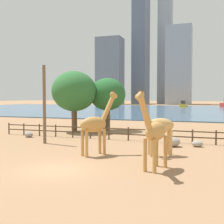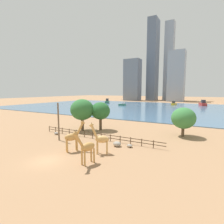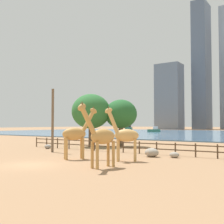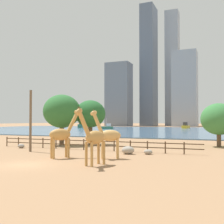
{
  "view_description": "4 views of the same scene",
  "coord_description": "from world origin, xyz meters",
  "px_view_note": "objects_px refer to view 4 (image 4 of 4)",
  "views": [
    {
      "loc": [
        8.2,
        -14.15,
        4.23
      ],
      "look_at": [
        -0.71,
        12.12,
        2.73
      ],
      "focal_mm": 45.0,
      "sensor_mm": 36.0,
      "label": 1
    },
    {
      "loc": [
        18.37,
        -15.24,
        9.27
      ],
      "look_at": [
        0.79,
        16.62,
        4.82
      ],
      "focal_mm": 28.0,
      "sensor_mm": 36.0,
      "label": 2
    },
    {
      "loc": [
        17.15,
        -14.57,
        3.14
      ],
      "look_at": [
        2.17,
        8.0,
        4.3
      ],
      "focal_mm": 45.0,
      "sensor_mm": 36.0,
      "label": 3
    },
    {
      "loc": [
        15.25,
        -18.46,
        3.63
      ],
      "look_at": [
        1.72,
        14.48,
        4.65
      ],
      "focal_mm": 45.0,
      "sensor_mm": 36.0,
      "label": 4
    }
  ],
  "objects_px": {
    "tree_center_broad": "(90,114)",
    "boat_sailboat": "(107,127)",
    "boulder_near_fence": "(21,146)",
    "boulder_by_pole": "(128,150)",
    "boat_barge": "(186,126)",
    "boat_ferry": "(81,125)",
    "giraffe_tall": "(62,134)",
    "giraffe_companion": "(94,137)",
    "utility_pole": "(31,121)",
    "tree_left_large": "(219,119)",
    "tree_right_tall": "(62,111)",
    "boulder_small": "(148,152)",
    "giraffe_young": "(108,135)"
  },
  "relations": [
    {
      "from": "boulder_by_pole",
      "to": "boat_barge",
      "type": "bearing_deg",
      "value": 93.85
    },
    {
      "from": "tree_left_large",
      "to": "tree_center_broad",
      "type": "distance_m",
      "value": 18.16
    },
    {
      "from": "giraffe_young",
      "to": "boulder_by_pole",
      "type": "xyz_separation_m",
      "value": [
        0.54,
        4.09,
        -1.77
      ]
    },
    {
      "from": "tree_center_broad",
      "to": "boulder_near_fence",
      "type": "bearing_deg",
      "value": -124.94
    },
    {
      "from": "giraffe_tall",
      "to": "boat_sailboat",
      "type": "bearing_deg",
      "value": 56.01
    },
    {
      "from": "boulder_small",
      "to": "boat_sailboat",
      "type": "relative_size",
      "value": 0.19
    },
    {
      "from": "utility_pole",
      "to": "boulder_near_fence",
      "type": "distance_m",
      "value": 5.73
    },
    {
      "from": "boulder_near_fence",
      "to": "boat_sailboat",
      "type": "xyz_separation_m",
      "value": [
        -18.44,
        71.27,
        0.64
      ]
    },
    {
      "from": "utility_pole",
      "to": "tree_left_large",
      "type": "relative_size",
      "value": 1.2
    },
    {
      "from": "boulder_small",
      "to": "tree_right_tall",
      "type": "height_order",
      "value": "tree_right_tall"
    },
    {
      "from": "utility_pole",
      "to": "boulder_near_fence",
      "type": "height_order",
      "value": "utility_pole"
    },
    {
      "from": "giraffe_young",
      "to": "utility_pole",
      "type": "xyz_separation_m",
      "value": [
        -10.63,
        2.06,
        1.35
      ]
    },
    {
      "from": "giraffe_companion",
      "to": "utility_pole",
      "type": "xyz_separation_m",
      "value": [
        -11.11,
        6.15,
        1.3
      ]
    },
    {
      "from": "giraffe_young",
      "to": "boat_ferry",
      "type": "relative_size",
      "value": 0.59
    },
    {
      "from": "tree_left_large",
      "to": "giraffe_tall",
      "type": "bearing_deg",
      "value": -127.69
    },
    {
      "from": "boulder_by_pole",
      "to": "tree_center_broad",
      "type": "height_order",
      "value": "tree_center_broad"
    },
    {
      "from": "boulder_near_fence",
      "to": "boat_ferry",
      "type": "height_order",
      "value": "boat_ferry"
    },
    {
      "from": "giraffe_tall",
      "to": "boat_barge",
      "type": "xyz_separation_m",
      "value": [
        -1.27,
        96.27,
        -1.19
      ]
    },
    {
      "from": "giraffe_companion",
      "to": "tree_center_broad",
      "type": "height_order",
      "value": "tree_center_broad"
    },
    {
      "from": "boulder_small",
      "to": "giraffe_young",
      "type": "bearing_deg",
      "value": -119.03
    },
    {
      "from": "giraffe_companion",
      "to": "tree_left_large",
      "type": "bearing_deg",
      "value": 172.46
    },
    {
      "from": "boat_sailboat",
      "to": "boulder_by_pole",
      "type": "bearing_deg",
      "value": 96.87
    },
    {
      "from": "boulder_near_fence",
      "to": "tree_center_broad",
      "type": "relative_size",
      "value": 0.14
    },
    {
      "from": "utility_pole",
      "to": "tree_right_tall",
      "type": "relative_size",
      "value": 0.97
    },
    {
      "from": "tree_center_broad",
      "to": "boat_sailboat",
      "type": "bearing_deg",
      "value": 111.07
    },
    {
      "from": "utility_pole",
      "to": "tree_right_tall",
      "type": "xyz_separation_m",
      "value": [
        -1.28,
        8.61,
        1.35
      ]
    },
    {
      "from": "giraffe_companion",
      "to": "boat_sailboat",
      "type": "distance_m",
      "value": 86.9
    },
    {
      "from": "boat_barge",
      "to": "utility_pole",
      "type": "bearing_deg",
      "value": -177.06
    },
    {
      "from": "giraffe_tall",
      "to": "boat_barge",
      "type": "relative_size",
      "value": 0.79
    },
    {
      "from": "giraffe_companion",
      "to": "boulder_near_fence",
      "type": "xyz_separation_m",
      "value": [
        -14.84,
        9.0,
        -1.97
      ]
    },
    {
      "from": "boulder_near_fence",
      "to": "boulder_by_pole",
      "type": "xyz_separation_m",
      "value": [
        14.91,
        -0.82,
        0.15
      ]
    },
    {
      "from": "boat_sailboat",
      "to": "utility_pole",
      "type": "bearing_deg",
      "value": 88.7
    },
    {
      "from": "boulder_small",
      "to": "boat_sailboat",
      "type": "height_order",
      "value": "boat_sailboat"
    },
    {
      "from": "boulder_by_pole",
      "to": "boat_ferry",
      "type": "height_order",
      "value": "boat_ferry"
    },
    {
      "from": "giraffe_companion",
      "to": "tree_right_tall",
      "type": "relative_size",
      "value": 0.64
    },
    {
      "from": "giraffe_tall",
      "to": "tree_center_broad",
      "type": "xyz_separation_m",
      "value": [
        -4.25,
        14.47,
        2.26
      ]
    },
    {
      "from": "giraffe_companion",
      "to": "boat_ferry",
      "type": "bearing_deg",
      "value": -135.08
    },
    {
      "from": "tree_left_large",
      "to": "boulder_near_fence",
      "type": "bearing_deg",
      "value": -154.14
    },
    {
      "from": "tree_right_tall",
      "to": "boat_barge",
      "type": "distance_m",
      "value": 84.69
    },
    {
      "from": "boulder_near_fence",
      "to": "boat_ferry",
      "type": "distance_m",
      "value": 93.27
    },
    {
      "from": "utility_pole",
      "to": "boulder_near_fence",
      "type": "bearing_deg",
      "value": 142.65
    },
    {
      "from": "giraffe_tall",
      "to": "tree_left_large",
      "type": "distance_m",
      "value": 22.32
    },
    {
      "from": "giraffe_companion",
      "to": "tree_right_tall",
      "type": "distance_m",
      "value": 19.44
    },
    {
      "from": "boulder_near_fence",
      "to": "tree_right_tall",
      "type": "distance_m",
      "value": 7.78
    },
    {
      "from": "tree_right_tall",
      "to": "boat_ferry",
      "type": "relative_size",
      "value": 0.92
    },
    {
      "from": "utility_pole",
      "to": "boulder_near_fence",
      "type": "xyz_separation_m",
      "value": [
        -3.73,
        2.85,
        -3.28
      ]
    },
    {
      "from": "giraffe_tall",
      "to": "tree_center_broad",
      "type": "relative_size",
      "value": 0.72
    },
    {
      "from": "tree_center_broad",
      "to": "boat_barge",
      "type": "xyz_separation_m",
      "value": [
        2.98,
        81.8,
        -3.45
      ]
    },
    {
      "from": "giraffe_tall",
      "to": "utility_pole",
      "type": "bearing_deg",
      "value": 98.31
    },
    {
      "from": "giraffe_companion",
      "to": "boat_sailboat",
      "type": "bearing_deg",
      "value": -141.67
    }
  ]
}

